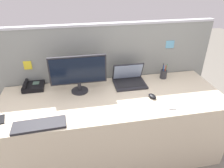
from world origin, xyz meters
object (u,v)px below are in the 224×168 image
(keyboard_main, at_px, (39,125))
(cell_phone_silver_slab, at_px, (171,105))
(desktop_monitor, at_px, (78,72))
(pen_cup, at_px, (163,74))
(laptop, at_px, (129,79))
(computer_mouse_right_hand, at_px, (152,96))
(cell_phone_black_slab, at_px, (0,120))
(desk_phone, at_px, (33,86))

(keyboard_main, distance_m, cell_phone_silver_slab, 1.19)
(desktop_monitor, relative_size, keyboard_main, 1.34)
(keyboard_main, bearing_deg, pen_cup, 22.13)
(desktop_monitor, height_order, pen_cup, desktop_monitor)
(laptop, distance_m, keyboard_main, 1.07)
(cell_phone_silver_slab, bearing_deg, computer_mouse_right_hand, 138.16)
(laptop, height_order, pen_cup, laptop)
(pen_cup, bearing_deg, desktop_monitor, -173.30)
(desktop_monitor, bearing_deg, cell_phone_silver_slab, -27.44)
(laptop, bearing_deg, keyboard_main, -147.96)
(cell_phone_silver_slab, distance_m, cell_phone_black_slab, 1.53)
(keyboard_main, bearing_deg, computer_mouse_right_hand, 9.82)
(laptop, height_order, cell_phone_black_slab, laptop)
(desktop_monitor, height_order, cell_phone_silver_slab, desktop_monitor)
(laptop, height_order, cell_phone_silver_slab, laptop)
(keyboard_main, bearing_deg, cell_phone_black_slab, 154.50)
(keyboard_main, xyz_separation_m, pen_cup, (1.34, 0.62, 0.04))
(computer_mouse_right_hand, height_order, cell_phone_black_slab, computer_mouse_right_hand)
(desk_phone, bearing_deg, cell_phone_silver_slab, -23.51)
(laptop, relative_size, keyboard_main, 0.81)
(laptop, relative_size, computer_mouse_right_hand, 3.46)
(desk_phone, xyz_separation_m, cell_phone_silver_slab, (1.32, -0.57, -0.03))
(desktop_monitor, bearing_deg, cell_phone_black_slab, -152.71)
(desktop_monitor, relative_size, laptop, 1.65)
(desktop_monitor, relative_size, pen_cup, 3.03)
(desktop_monitor, height_order, computer_mouse_right_hand, desktop_monitor)
(desk_phone, bearing_deg, computer_mouse_right_hand, -18.96)
(laptop, relative_size, cell_phone_silver_slab, 2.54)
(computer_mouse_right_hand, bearing_deg, cell_phone_silver_slab, -69.16)
(computer_mouse_right_hand, bearing_deg, pen_cup, 37.72)
(desktop_monitor, distance_m, pen_cup, 1.01)
(laptop, bearing_deg, desk_phone, 175.87)
(keyboard_main, xyz_separation_m, cell_phone_black_slab, (-0.34, 0.14, -0.01))
(pen_cup, bearing_deg, keyboard_main, -155.30)
(desk_phone, xyz_separation_m, pen_cup, (1.48, -0.03, 0.02))
(desk_phone, distance_m, cell_phone_black_slab, 0.54)
(desktop_monitor, bearing_deg, laptop, 7.04)
(keyboard_main, height_order, cell_phone_silver_slab, keyboard_main)
(laptop, height_order, computer_mouse_right_hand, laptop)
(computer_mouse_right_hand, bearing_deg, desktop_monitor, 142.93)
(desk_phone, distance_m, cell_phone_silver_slab, 1.44)
(cell_phone_black_slab, bearing_deg, desktop_monitor, 15.07)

